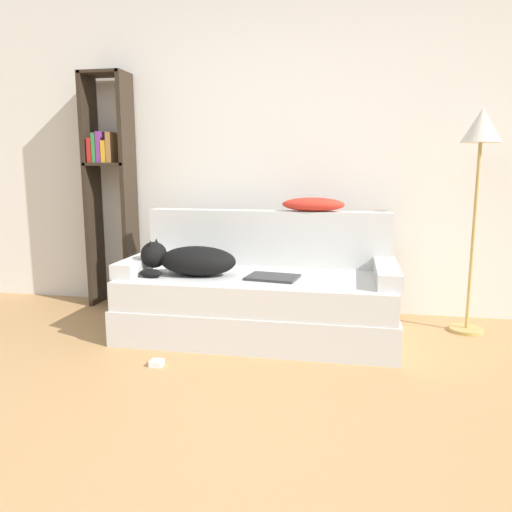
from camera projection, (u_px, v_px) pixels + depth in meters
ground_plane at (188, 473)px, 1.93m from camera, size 20.00×20.00×0.00m
wall_back at (280, 145)px, 4.03m from camera, size 8.19×0.06×2.70m
couch at (259, 305)px, 3.51m from camera, size 1.88×0.89×0.43m
couch_backrest at (268, 238)px, 3.80m from camera, size 1.84×0.15×0.42m
couch_arm_left at (141, 263)px, 3.62m from camera, size 0.15×0.70×0.10m
couch_arm_right at (387, 273)px, 3.30m from camera, size 0.15×0.70×0.10m
dog at (189, 260)px, 3.45m from camera, size 0.68×0.32×0.25m
laptop at (273, 277)px, 3.35m from camera, size 0.37×0.29×0.02m
throw_pillow at (313, 204)px, 3.68m from camera, size 0.46×0.19×0.10m
bookshelf at (109, 179)px, 4.17m from camera, size 0.37×0.26×1.93m
floor_lamp at (480, 147)px, 3.39m from camera, size 0.26×0.26×1.57m
power_adapter at (157, 363)px, 2.98m from camera, size 0.07×0.07×0.03m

